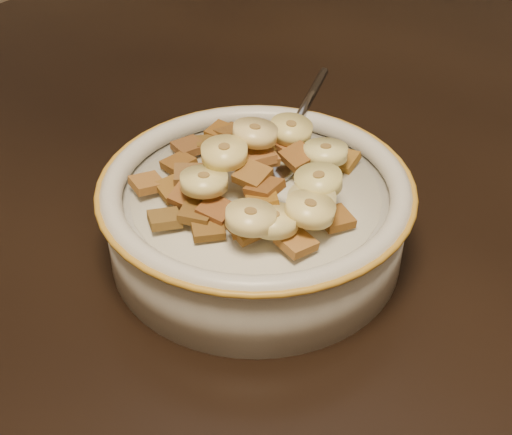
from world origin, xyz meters
The scene contains 41 objects.
cereal_bowl centered at (-0.16, -0.15, 0.77)m, with size 0.21×0.21×0.05m, color beige.
milk centered at (-0.16, -0.15, 0.80)m, with size 0.17×0.17×0.00m, color beige.
spoon centered at (-0.17, -0.12, 0.80)m, with size 0.04×0.05×0.01m, color gray.
cereal_square_0 centered at (-0.22, -0.20, 0.81)m, with size 0.02×0.02×0.01m, color brown.
cereal_square_1 centered at (-0.16, -0.20, 0.81)m, with size 0.02×0.02×0.01m, color brown.
cereal_square_2 centered at (-0.21, -0.11, 0.81)m, with size 0.02×0.02×0.01m, color brown.
cereal_square_3 centered at (-0.10, -0.15, 0.81)m, with size 0.02×0.02×0.01m, color brown.
cereal_square_4 centered at (-0.10, -0.19, 0.81)m, with size 0.02×0.02×0.01m, color #925F29.
cereal_square_5 centered at (-0.15, -0.12, 0.82)m, with size 0.02×0.02×0.01m, color brown.
cereal_square_6 centered at (-0.13, -0.20, 0.81)m, with size 0.02×0.02×0.01m, color brown.
cereal_square_7 centered at (-0.23, -0.14, 0.81)m, with size 0.02×0.02×0.01m, color brown.
cereal_square_8 centered at (-0.16, -0.10, 0.81)m, with size 0.02×0.02×0.01m, color brown.
cereal_square_9 centered at (-0.18, -0.12, 0.81)m, with size 0.02×0.02×0.01m, color brown.
cereal_square_10 centered at (-0.13, -0.20, 0.81)m, with size 0.02×0.02×0.01m, color brown.
cereal_square_11 centered at (-0.13, -0.18, 0.82)m, with size 0.02×0.02×0.01m, color brown.
cereal_square_12 centered at (-0.18, -0.22, 0.81)m, with size 0.02×0.02×0.01m, color brown.
cereal_square_13 centered at (-0.17, -0.20, 0.81)m, with size 0.02×0.02×0.01m, color brown.
cereal_square_14 centered at (-0.16, -0.14, 0.82)m, with size 0.02×0.02×0.01m, color brown.
cereal_square_15 centered at (-0.22, -0.11, 0.81)m, with size 0.02×0.02×0.01m, color brown.
cereal_square_16 centered at (-0.14, -0.17, 0.82)m, with size 0.02×0.02×0.01m, color brown.
cereal_square_17 centered at (-0.15, -0.21, 0.81)m, with size 0.02×0.02×0.01m, color brown.
cereal_square_18 centered at (-0.18, -0.19, 0.81)m, with size 0.02×0.02×0.01m, color brown.
cereal_square_19 centered at (-0.20, -0.18, 0.81)m, with size 0.02×0.02×0.01m, color brown.
cereal_square_20 centered at (-0.16, -0.14, 0.82)m, with size 0.02×0.02×0.01m, color brown.
cereal_square_21 centered at (-0.13, -0.09, 0.80)m, with size 0.02×0.02×0.01m, color olive.
cereal_square_22 centered at (-0.20, -0.19, 0.81)m, with size 0.02×0.02×0.01m, color brown.
cereal_square_23 centered at (-0.15, -0.16, 0.82)m, with size 0.02×0.02×0.01m, color brown.
cereal_square_24 centered at (-0.18, -0.18, 0.82)m, with size 0.02×0.02×0.01m, color brown.
cereal_square_25 centered at (-0.13, -0.19, 0.81)m, with size 0.02×0.02×0.01m, color brown.
cereal_square_26 centered at (-0.22, -0.16, 0.81)m, with size 0.02×0.02×0.01m, color #603311.
cereal_square_27 centered at (-0.22, -0.13, 0.81)m, with size 0.02×0.02×0.01m, color brown.
banana_slice_0 centered at (-0.17, -0.19, 0.82)m, with size 0.03×0.03×0.01m, color #CEBE7E.
banana_slice_1 centered at (-0.11, -0.14, 0.82)m, with size 0.03×0.03×0.01m, color #FDF08F.
banana_slice_2 centered at (-0.17, -0.13, 0.83)m, with size 0.03×0.03×0.01m, color #FFE691.
banana_slice_3 centered at (-0.12, -0.19, 0.82)m, with size 0.03×0.03×0.01m, color #FFE891.
banana_slice_4 centered at (-0.17, -0.10, 0.82)m, with size 0.03×0.03×0.01m, color #E6D176.
banana_slice_5 centered at (-0.10, -0.17, 0.82)m, with size 0.03×0.03×0.01m, color #FBEE8F.
banana_slice_6 centered at (-0.11, -0.16, 0.82)m, with size 0.03×0.03×0.01m, color #D1C97F.
banana_slice_7 centered at (-0.18, -0.16, 0.83)m, with size 0.03×0.03×0.01m, color #E3C772.
banana_slice_8 centered at (-0.13, -0.20, 0.82)m, with size 0.03×0.03×0.01m, color #FADE86.
banana_slice_9 centered at (-0.13, -0.10, 0.82)m, with size 0.03×0.03×0.01m, color beige.
Camera 1 is at (0.08, -0.47, 1.09)m, focal length 50.00 mm.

